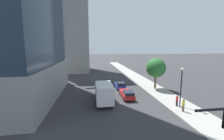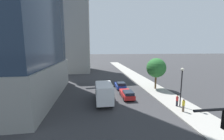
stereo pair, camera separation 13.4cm
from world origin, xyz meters
The scene contains 9 objects.
sidewalk centered at (8.55, 20.00, 0.07)m, with size 4.44×120.00×0.15m, color #9E9B93.
construction_building centered at (-10.84, 50.35, 16.60)m, with size 13.85×14.94×37.84m.
street_lamp centered at (8.27, 14.24, 3.81)m, with size 0.44×0.44×5.56m.
street_tree centered at (8.75, 23.50, 4.45)m, with size 3.90×3.90×6.26m.
car_blue centered at (1.72, 25.13, 0.71)m, with size 1.88×4.08×1.45m.
car_red centered at (1.72, 19.11, 0.72)m, with size 1.79×4.59×1.42m.
box_truck centered at (-2.36, 17.66, 1.74)m, with size 2.41×6.93×3.13m.
pedestrian_red_shirt centered at (7.89, 14.38, 0.96)m, with size 0.34×0.34×1.60m.
pedestrian_yellow_shirt centered at (7.66, 12.58, 1.02)m, with size 0.34×0.34×1.70m.
Camera 2 is at (-4.01, -3.98, 8.39)m, focal length 23.27 mm.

